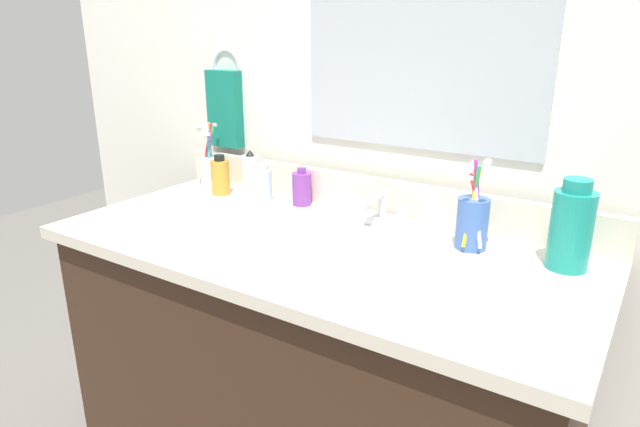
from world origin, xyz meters
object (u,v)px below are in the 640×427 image
Objects in this scene: cup_blue_plastic at (473,220)px; bottle_gel_clear at (263,184)px; faucet at (381,210)px; cup_white_ceramic at (211,168)px; hand_towel at (225,109)px; bottle_cream_purple at (302,188)px; bottle_lotion_white at (251,174)px; bottle_oil_amber at (220,176)px; bottle_mouthwash_teal at (571,228)px.

bottle_gel_clear is at bearing 178.23° from cup_blue_plastic.
faucet is 0.56m from cup_white_ceramic.
hand_towel reaches higher than bottle_cream_purple.
cup_white_ceramic is at bearing 171.80° from bottle_gel_clear.
bottle_cream_purple reaches higher than faucet.
bottle_gel_clear is (0.22, -0.10, -0.17)m from hand_towel.
cup_white_ceramic reaches higher than bottle_cream_purple.
bottle_gel_clear is 0.54× the size of cup_white_ceramic.
bottle_cream_purple is 0.52× the size of cup_blue_plastic.
cup_blue_plastic reaches higher than cup_white_ceramic.
bottle_lotion_white is at bearing 178.19° from bottle_cream_purple.
bottle_cream_purple is 0.25m from bottle_oil_amber.
hand_towel is 1.15× the size of cup_white_ceramic.
bottle_lotion_white is at bearing 178.53° from faucet.
bottle_oil_amber is at bearing -175.50° from faucet.
faucet is at bearing 4.50° from bottle_oil_amber.
cup_blue_plastic is (0.80, -0.05, 0.01)m from cup_white_ceramic.
bottle_oil_amber is (-0.48, -0.04, 0.02)m from faucet.
hand_towel reaches higher than bottle_lotion_white.
bottle_mouthwash_teal is (0.99, -0.12, -0.14)m from hand_towel.
bottle_lotion_white is 0.14m from cup_white_ceramic.
hand_towel is 0.30m from bottle_gel_clear.
bottle_lotion_white is (0.14, -0.06, -0.16)m from hand_towel.
bottle_gel_clear is at bearing -160.87° from bottle_cream_purple.
bottle_cream_purple is (0.32, -0.07, -0.18)m from hand_towel.
bottle_gel_clear is at bearing -25.65° from hand_towel.
faucet is 0.82× the size of cup_blue_plastic.
faucet is 0.83× the size of cup_white_ceramic.
faucet is 1.57× the size of bottle_cream_purple.
bottle_lotion_white is 0.65× the size of cup_blue_plastic.
bottle_gel_clear is 0.53× the size of cup_blue_plastic.
bottle_cream_purple is 0.18m from bottle_lotion_white.
cup_blue_plastic reaches higher than bottle_lotion_white.
hand_towel is 0.23m from bottle_lotion_white.
cup_white_ceramic is (-0.07, 0.04, 0.01)m from bottle_oil_amber.
cup_blue_plastic is at bearing -5.18° from bottle_lotion_white.
bottle_gel_clear reaches higher than bottle_cream_purple.
hand_towel is at bearing 172.98° from bottle_mouthwash_teal.
faucet is 0.49m from bottle_oil_amber.
faucet is at bearing 168.48° from cup_blue_plastic.
bottle_cream_purple is 0.57× the size of bottle_mouthwash_teal.
bottle_lotion_white is (0.07, 0.05, 0.01)m from bottle_oil_amber.
bottle_mouthwash_teal reaches higher than bottle_cream_purple.
cup_white_ceramic is (0.00, -0.07, -0.16)m from hand_towel.
hand_towel is 0.82m from cup_blue_plastic.
hand_towel is 1.23× the size of bottle_mouthwash_teal.
cup_blue_plastic is at bearing -8.76° from hand_towel.
faucet is at bearing -1.22° from bottle_cream_purple.
bottle_oil_amber is at bearing 179.18° from cup_blue_plastic.
bottle_mouthwash_teal is at bearing -2.79° from cup_white_ceramic.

